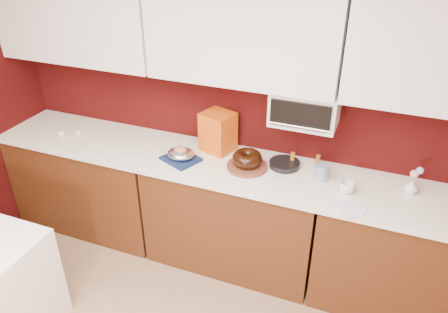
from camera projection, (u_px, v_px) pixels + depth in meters
wall_back at (249, 106)px, 3.29m from camera, size 4.00×0.02×2.50m
base_cabinet_left at (93, 182)px, 3.87m from camera, size 1.31×0.58×0.86m
base_cabinet_center at (234, 216)px, 3.45m from camera, size 1.31×0.58×0.86m
base_cabinet_right at (413, 259)px, 3.03m from camera, size 1.31×0.58×0.86m
countertop at (234, 168)px, 3.23m from camera, size 4.00×0.62×0.04m
upper_cabinet_left at (76, 15)px, 3.28m from camera, size 1.31×0.33×0.70m
upper_cabinet_center at (244, 31)px, 2.86m from camera, size 1.31×0.33×0.70m
toaster_oven at (305, 106)px, 2.97m from camera, size 0.45×0.30×0.25m
toaster_oven_door at (300, 116)px, 2.84m from camera, size 0.40×0.02×0.18m
toaster_oven_handle at (299, 127)px, 2.87m from camera, size 0.42×0.02×0.02m
cake_base at (247, 166)px, 3.18m from camera, size 0.34×0.34×0.03m
bundt_cake at (247, 159)px, 3.14m from camera, size 0.27×0.27×0.09m
navy_towel at (181, 159)px, 3.28m from camera, size 0.32×0.30×0.02m
foil_ham_nest at (181, 154)px, 3.26m from camera, size 0.22×0.19×0.08m
roasted_ham at (180, 151)px, 3.24m from camera, size 0.12×0.11×0.07m
pandoro_box at (218, 132)px, 3.35m from camera, size 0.28×0.27×0.31m
dark_pan at (284, 164)px, 3.19m from camera, size 0.29×0.29×0.04m
coffee_mug at (347, 187)px, 2.89m from camera, size 0.12×0.12×0.09m
blue_jar at (322, 172)px, 3.03m from camera, size 0.11×0.11×0.11m
flower_vase at (411, 186)px, 2.88m from camera, size 0.09×0.09×0.11m
flower_pink at (414, 174)px, 2.83m from camera, size 0.05×0.05×0.05m
flower_blue at (420, 171)px, 2.83m from camera, size 0.05×0.05×0.05m
china_plate at (351, 208)px, 2.76m from camera, size 0.23×0.23×0.01m
amber_bottle at (292, 158)px, 3.21m from camera, size 0.04×0.04×0.10m
paper_cup at (320, 166)px, 3.13m from camera, size 0.06×0.06×0.08m
egg_left at (61, 133)px, 3.62m from camera, size 0.07×0.06×0.04m
egg_right at (78, 133)px, 3.64m from camera, size 0.06×0.05×0.04m
amber_bottle_tall at (318, 161)px, 3.16m from camera, size 0.04×0.04×0.11m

